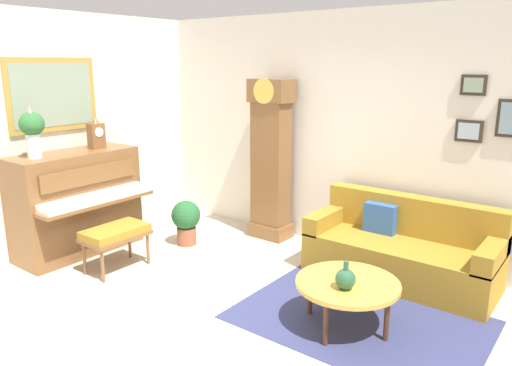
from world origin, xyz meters
TOP-DOWN VIEW (x-y plane):
  - ground_plane at (0.00, 0.00)m, footprint 6.40×6.00m
  - wall_left at (-2.60, 0.01)m, footprint 0.13×4.90m
  - wall_back at (0.01, 2.40)m, footprint 5.30×0.13m
  - area_rug at (1.16, 0.85)m, footprint 2.10×1.50m
  - piano at (-2.23, 0.31)m, footprint 0.87×1.44m
  - piano_bench at (-1.44, 0.24)m, footprint 0.42×0.70m
  - grandfather_clock at (-0.72, 2.11)m, footprint 0.52×0.34m
  - couch at (1.12, 1.91)m, footprint 1.90×0.80m
  - coffee_table at (1.12, 0.68)m, footprint 0.88×0.88m
  - mantel_clock at (-2.23, 0.64)m, footprint 0.13×0.18m
  - flower_vase at (-2.23, -0.14)m, footprint 0.26×0.26m
  - green_jug at (1.16, 0.54)m, footprint 0.17×0.17m
  - potted_plant at (-1.38, 1.24)m, footprint 0.36×0.36m

SIDE VIEW (x-z plane):
  - ground_plane at x=0.00m, z-range -0.10..0.00m
  - area_rug at x=1.16m, z-range 0.00..0.01m
  - couch at x=1.12m, z-range -0.11..0.73m
  - potted_plant at x=-1.38m, z-range 0.04..0.60m
  - coffee_table at x=1.12m, z-range 0.18..0.60m
  - piano_bench at x=-1.44m, z-range 0.17..0.65m
  - green_jug at x=1.16m, z-range 0.39..0.63m
  - piano at x=-2.23m, z-range 0.01..1.22m
  - grandfather_clock at x=-0.72m, z-range -0.05..1.98m
  - mantel_clock at x=-2.23m, z-range 1.19..1.57m
  - wall_back at x=0.01m, z-range 0.00..2.80m
  - wall_left at x=-2.60m, z-range 0.01..2.81m
  - flower_vase at x=-2.23m, z-range 1.24..1.82m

